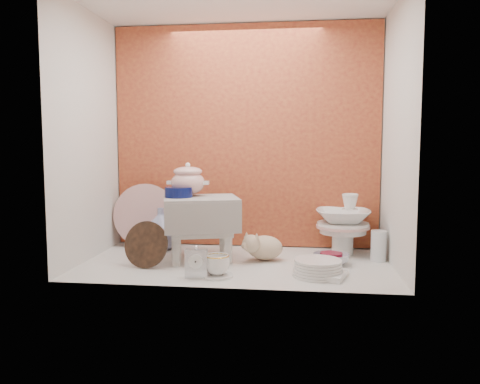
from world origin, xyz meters
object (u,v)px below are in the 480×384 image
Objects in this scene: soup_tureen at (188,179)px; porcelain_tower at (343,224)px; crystal_bowl at (331,259)px; mantel_clock at (196,262)px; dinner_plate_stack at (318,268)px; plush_pig at (265,247)px; gold_rim_teacup at (217,264)px; step_stool at (201,228)px; floral_platter at (145,215)px; blue_white_vase at (161,229)px.

soup_tureen reaches higher than porcelain_tower.
crystal_bowl is (0.87, -0.09, -0.45)m from soup_tureen.
mantel_clock is 1.05m from porcelain_tower.
porcelain_tower is (0.18, 0.54, 0.15)m from dinner_plate_stack.
soup_tureen reaches higher than dinner_plate_stack.
gold_rim_teacup is (-0.23, -0.38, -0.02)m from plush_pig.
step_stool is 1.60× the size of plush_pig.
floral_platter is 2.51× the size of mantel_clock.
mantel_clock reaches higher than plush_pig.
step_stool is 0.90m from porcelain_tower.
plush_pig is at bearing -19.27° from floral_platter.
mantel_clock reaches higher than dinner_plate_stack.
soup_tureen is 0.47m from blue_white_vase.
step_stool is at bearing 177.44° from crystal_bowl.
step_stool is 1.60× the size of blue_white_vase.
dinner_plate_stack is 1.29× the size of crystal_bowl.
crystal_bowl is (0.39, -0.05, -0.05)m from plush_pig.
dinner_plate_stack is 0.59m from porcelain_tower.
soup_tureen is 0.63m from mantel_clock.
blue_white_vase is at bearing 139.35° from soup_tureen.
floral_platter is at bearing 164.28° from crystal_bowl.
floral_platter is 1.58× the size of blue_white_vase.
porcelain_tower is (1.32, -0.06, -0.02)m from floral_platter.
floral_platter is 1.29m from crystal_bowl.
gold_rim_teacup is 0.95m from porcelain_tower.
soup_tureen is at bearing 156.07° from dinner_plate_stack.
soup_tureen is at bearing -168.48° from porcelain_tower.
gold_rim_teacup is 0.50× the size of dinner_plate_stack.
soup_tureen is 1.43× the size of mantel_clock.
step_stool is at bearing 157.40° from dinner_plate_stack.
blue_white_vase is 1.31× the size of crystal_bowl.
step_stool is 0.42m from blue_white_vase.
soup_tureen is (-0.09, 0.06, 0.29)m from step_stool.
blue_white_vase is at bearing 124.92° from step_stool.
dinner_plate_stack is (0.63, 0.12, -0.04)m from mantel_clock.
step_stool is at bearing -33.13° from soup_tureen.
blue_white_vase is at bearing 141.49° from plush_pig.
plush_pig is 1.02× the size of dinner_plate_stack.
plush_pig reaches higher than gold_rim_teacup.
mantel_clock is 0.54m from plush_pig.
crystal_bowl is (0.09, 0.25, -0.01)m from dinner_plate_stack.
crystal_bowl is at bearing -6.19° from soup_tureen.
floral_platter is 1.32m from porcelain_tower.
soup_tureen reaches higher than blue_white_vase.
blue_white_vase reaches higher than crystal_bowl.
gold_rim_teacup reaches higher than crystal_bowl.
soup_tureen is at bearing 130.49° from step_stool.
dinner_plate_stack is at bearing 6.93° from mantel_clock.
floral_platter reaches higher than plush_pig.
step_stool is 0.40m from plush_pig.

